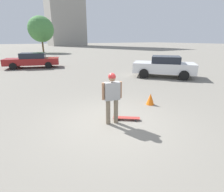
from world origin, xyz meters
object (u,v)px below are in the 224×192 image
(skateboard, at_px, (126,118))
(car_parked_far, at_px, (32,60))
(car_parked_near, at_px, (164,66))
(person, at_px, (112,94))
(traffic_cone, at_px, (150,99))

(skateboard, bearing_deg, car_parked_far, -49.37)
(car_parked_far, bearing_deg, car_parked_near, 144.85)
(person, xyz_separation_m, car_parked_far, (0.42, -13.65, -0.26))
(person, distance_m, car_parked_near, 8.16)
(person, height_order, car_parked_near, person)
(car_parked_near, distance_m, traffic_cone, 6.00)
(person, height_order, traffic_cone, person)
(person, bearing_deg, car_parked_near, 44.93)
(skateboard, height_order, traffic_cone, traffic_cone)
(skateboard, xyz_separation_m, traffic_cone, (-1.68, -0.68, 0.17))
(car_parked_near, xyz_separation_m, car_parked_far, (7.34, -9.31, -0.05))
(car_parked_near, bearing_deg, skateboard, 80.45)
(car_parked_near, bearing_deg, person, 78.07)
(car_parked_near, height_order, traffic_cone, car_parked_near)
(car_parked_near, bearing_deg, car_parked_far, -5.78)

